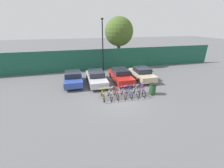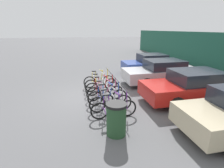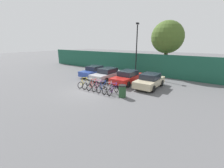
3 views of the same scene
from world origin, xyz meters
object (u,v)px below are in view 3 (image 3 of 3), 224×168
(bicycle_pink, at_px, (98,87))
(lamp_post, at_px, (137,47))
(bike_rack, at_px, (99,85))
(bicycle_blue, at_px, (103,88))
(bicycle_silver, at_px, (108,89))
(trash_bin, at_px, (122,91))
(bicycle_white, at_px, (89,84))
(bicycle_yellow, at_px, (84,83))
(bicycle_red, at_px, (93,85))
(tree_behind_hoarding, at_px, (167,37))
(car_red, at_px, (128,77))
(car_beige, at_px, (150,81))
(bicycle_purple, at_px, (113,90))
(car_silver, at_px, (107,74))
(car_blue, at_px, (94,71))

(bicycle_pink, xyz_separation_m, lamp_post, (-0.22, 7.97, 3.33))
(bike_rack, distance_m, bicycle_blue, 0.63)
(bicycle_silver, relative_size, trash_bin, 1.66)
(bike_rack, xyz_separation_m, bicycle_blue, (0.60, -0.15, -0.11))
(bicycle_white, distance_m, lamp_post, 8.70)
(bicycle_yellow, bearing_deg, bicycle_blue, -0.43)
(bicycle_blue, bearing_deg, bike_rack, 168.88)
(bike_rack, relative_size, bicycle_blue, 2.42)
(bicycle_red, relative_size, tree_behind_hoarding, 0.24)
(bicycle_white, bearing_deg, tree_behind_hoarding, 71.85)
(bike_rack, distance_m, car_red, 3.80)
(bicycle_silver, height_order, trash_bin, bicycle_silver)
(bicycle_blue, height_order, lamp_post, lamp_post)
(trash_bin, xyz_separation_m, tree_behind_hoarding, (0.03, 10.94, 4.44))
(bicycle_red, height_order, car_beige, car_beige)
(trash_bin, distance_m, tree_behind_hoarding, 11.80)
(car_beige, height_order, lamp_post, lamp_post)
(bicycle_white, distance_m, trash_bin, 3.99)
(bicycle_white, relative_size, car_beige, 0.42)
(car_red, bearing_deg, bicycle_pink, -103.88)
(bicycle_purple, relative_size, trash_bin, 1.66)
(bicycle_red, distance_m, bicycle_blue, 1.19)
(bicycle_white, xyz_separation_m, tree_behind_hoarding, (4.01, 10.77, 4.58))
(bike_rack, relative_size, bicycle_white, 2.42)
(bicycle_purple, bearing_deg, car_beige, 62.40)
(bicycle_white, xyz_separation_m, lamp_post, (1.02, 7.97, 3.33))
(tree_behind_hoarding, bearing_deg, bicycle_pink, -104.47)
(bicycle_red, xyz_separation_m, bicycle_purple, (2.39, 0.00, 0.00))
(bike_rack, height_order, lamp_post, lamp_post)
(bicycle_white, bearing_deg, bicycle_blue, 2.28)
(bicycle_yellow, bearing_deg, car_beige, 34.25)
(car_silver, xyz_separation_m, lamp_post, (1.60, 4.22, 3.02))
(bicycle_yellow, height_order, car_silver, car_silver)
(bicycle_yellow, xyz_separation_m, trash_bin, (4.62, -0.16, 0.14))
(tree_behind_hoarding, bearing_deg, bicycle_red, -107.70)
(bicycle_blue, bearing_deg, bicycle_silver, 2.71)
(lamp_post, bearing_deg, car_red, -74.49)
(bicycle_yellow, bearing_deg, bicycle_red, -0.43)
(bicycle_silver, bearing_deg, car_silver, 131.60)
(bicycle_purple, distance_m, trash_bin, 1.04)
(bicycle_blue, distance_m, car_blue, 6.30)
(bicycle_red, height_order, bicycle_pink, same)
(bicycle_red, height_order, bicycle_blue, same)
(bicycle_blue, height_order, car_blue, car_blue)
(tree_behind_hoarding, bearing_deg, bicycle_yellow, -113.32)
(bicycle_red, bearing_deg, lamp_post, 87.06)
(bicycle_red, height_order, car_silver, car_silver)
(car_red, bearing_deg, tree_behind_hoarding, 75.21)
(bike_rack, bearing_deg, car_red, 74.59)
(car_beige, bearing_deg, car_silver, 179.68)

